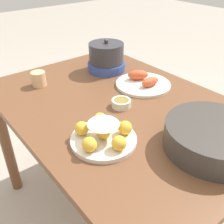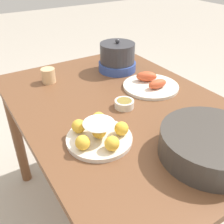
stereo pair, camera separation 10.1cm
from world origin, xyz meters
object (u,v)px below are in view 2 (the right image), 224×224
Objects in this scene: sauce_bowl at (124,104)px; warming_pot at (117,58)px; serving_bowl at (211,144)px; cup_near at (48,75)px; dining_table at (122,124)px; seafood_platter at (151,84)px; cake_plate at (99,134)px.

warming_pot reaches higher than sauce_bowl.
serving_bowl is 0.84m from cup_near.
dining_table is 0.42m from warming_pot.
cup_near is (-0.32, -0.40, 0.02)m from seafood_platter.
warming_pot is at bearing 151.30° from sauce_bowl.
cup_near is at bearing -153.61° from dining_table.
serving_bowl is (0.26, 0.27, 0.02)m from cake_plate.
cup_near is at bearing -128.63° from seafood_platter.
sauce_bowl is 0.40m from warming_pot.
seafood_platter is at bearing 5.23° from warming_pot.
cake_plate reaches higher than sauce_bowl.
sauce_bowl is at bearing 124.99° from cake_plate.
cup_near is at bearing -163.17° from serving_bowl.
sauce_bowl is at bearing -171.30° from serving_bowl.
cake_plate is 2.82× the size of sauce_bowl.
cake_plate is 3.28× the size of cup_near.
seafood_platter is (-0.23, 0.42, -0.01)m from cake_plate.
warming_pot is at bearing -174.77° from seafood_platter.
cake_plate is at bearing -61.21° from seafood_platter.
dining_table is 16.94× the size of cup_near.
dining_table is 0.13m from sauce_bowl.
dining_table is 4.49× the size of seafood_platter.
serving_bowl is at bearing -17.71° from seafood_platter.
warming_pot is (-0.49, 0.40, 0.04)m from cake_plate.
cake_plate is 0.25m from sauce_bowl.
cake_plate is 0.87× the size of seafood_platter.
warming_pot is at bearing 170.06° from serving_bowl.
warming_pot reaches higher than cup_near.
cake_plate is 0.55m from cup_near.
serving_bowl is (0.42, 0.05, 0.15)m from dining_table.
warming_pot is (-0.35, 0.19, 0.06)m from sauce_bowl.
cake_plate is at bearing -133.98° from serving_bowl.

